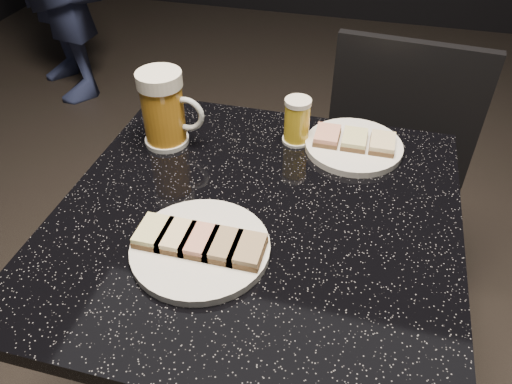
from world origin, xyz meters
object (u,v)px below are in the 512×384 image
at_px(plate_large, 200,248).
at_px(plate_small, 353,146).
at_px(beer_mug, 164,109).
at_px(chair, 386,189).
at_px(beer_tumbler, 297,121).
at_px(table, 256,301).

bearing_deg(plate_large, plate_small, 59.53).
xyz_separation_m(beer_mug, chair, (0.47, 0.28, -0.33)).
bearing_deg(beer_tumbler, chair, 43.88).
bearing_deg(chair, beer_tumbler, -136.12).
height_order(beer_mug, chair, beer_mug).
distance_m(plate_small, table, 0.38).
bearing_deg(plate_small, beer_mug, -169.16).
relative_size(beer_mug, chair, 0.18).
xyz_separation_m(table, beer_tumbler, (0.02, 0.24, 0.29)).
relative_size(plate_large, chair, 0.26).
bearing_deg(beer_tumbler, beer_mug, -164.47).
relative_size(plate_small, beer_mug, 1.26).
relative_size(table, beer_mug, 4.75).
bearing_deg(table, beer_tumbler, 84.50).
bearing_deg(plate_small, chair, 65.06).
bearing_deg(chair, beer_mug, -149.46).
xyz_separation_m(plate_large, plate_small, (0.21, 0.35, 0.00)).
relative_size(plate_small, chair, 0.23).
bearing_deg(plate_large, beer_tumbler, 76.07).
bearing_deg(plate_large, table, 59.65).
distance_m(plate_small, chair, 0.35).
height_order(plate_large, beer_tumbler, beer_tumbler).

